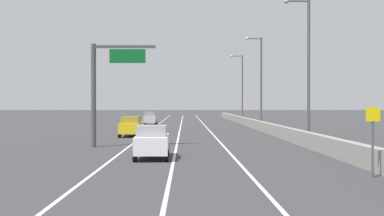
% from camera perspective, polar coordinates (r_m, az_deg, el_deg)
% --- Properties ---
extents(ground_plane, '(320.00, 320.00, 0.00)m').
position_cam_1_polar(ground_plane, '(69.23, 0.25, -2.08)').
color(ground_plane, '#38383A').
extents(lane_stripe_left, '(0.16, 130.00, 0.00)m').
position_cam_1_polar(lane_stripe_left, '(60.37, -4.81, -2.46)').
color(lane_stripe_left, silver).
rests_on(lane_stripe_left, ground_plane).
extents(lane_stripe_center, '(0.16, 130.00, 0.00)m').
position_cam_1_polar(lane_stripe_center, '(60.23, -1.49, -2.47)').
color(lane_stripe_center, silver).
rests_on(lane_stripe_center, ground_plane).
extents(lane_stripe_right, '(0.16, 130.00, 0.00)m').
position_cam_1_polar(lane_stripe_right, '(60.30, 1.84, -2.46)').
color(lane_stripe_right, silver).
rests_on(lane_stripe_right, ground_plane).
extents(jersey_barrier_right, '(0.60, 120.00, 1.10)m').
position_cam_1_polar(jersey_barrier_right, '(46.09, 10.28, -2.71)').
color(jersey_barrier_right, gray).
rests_on(jersey_barrier_right, ground_plane).
extents(overhead_sign_gantry, '(4.68, 0.36, 7.50)m').
position_cam_1_polar(overhead_sign_gantry, '(32.98, -11.20, 3.27)').
color(overhead_sign_gantry, '#47474C').
rests_on(overhead_sign_gantry, ground_plane).
extents(speed_advisory_sign, '(0.60, 0.11, 3.00)m').
position_cam_1_polar(speed_advisory_sign, '(20.56, 22.09, -3.36)').
color(speed_advisory_sign, '#4C4C51').
rests_on(speed_advisory_sign, ground_plane).
extents(lamp_post_right_second, '(2.14, 0.44, 11.58)m').
position_cam_1_polar(lamp_post_right_second, '(37.01, 14.32, 5.81)').
color(lamp_post_right_second, '#4C4C51').
rests_on(lamp_post_right_second, ground_plane).
extents(lamp_post_right_third, '(2.14, 0.44, 11.58)m').
position_cam_1_polar(lamp_post_right_third, '(56.90, 8.60, 3.96)').
color(lamp_post_right_third, '#4C4C51').
rests_on(lamp_post_right_third, ground_plane).
extents(lamp_post_right_fourth, '(2.14, 0.44, 11.58)m').
position_cam_1_polar(lamp_post_right_fourth, '(77.15, 6.27, 3.06)').
color(lamp_post_right_fourth, '#4C4C51').
rests_on(lamp_post_right_fourth, ground_plane).
extents(car_yellow_0, '(2.07, 4.55, 1.93)m').
position_cam_1_polar(car_yellow_0, '(43.56, -7.72, -2.35)').
color(car_yellow_0, gold).
rests_on(car_yellow_0, ground_plane).
extents(car_silver_1, '(1.86, 4.01, 1.92)m').
position_cam_1_polar(car_silver_1, '(67.32, -5.35, -1.34)').
color(car_silver_1, '#B7B7BC').
rests_on(car_silver_1, ground_plane).
extents(car_white_2, '(2.00, 4.13, 1.92)m').
position_cam_1_polar(car_white_2, '(25.90, -5.11, -4.32)').
color(car_white_2, white).
rests_on(car_white_2, ground_plane).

